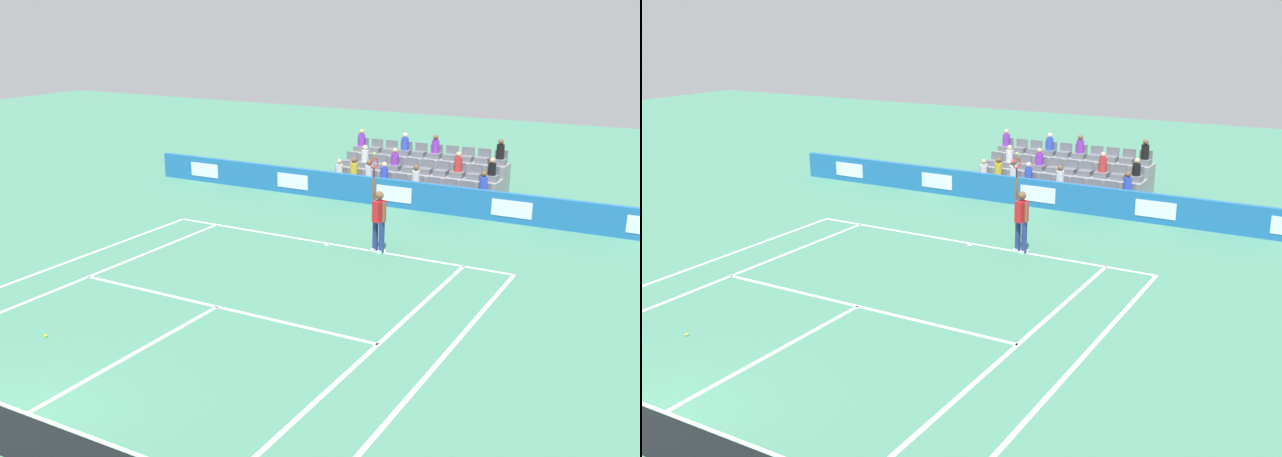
# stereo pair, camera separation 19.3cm
# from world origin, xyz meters

# --- Properties ---
(line_baseline) EXTENTS (10.97, 0.10, 0.01)m
(line_baseline) POSITION_xyz_m (0.00, -11.89, 0.00)
(line_baseline) COLOR white
(line_baseline) RESTS_ON ground
(line_service) EXTENTS (8.23, 0.10, 0.01)m
(line_service) POSITION_xyz_m (0.00, -6.40, 0.00)
(line_service) COLOR white
(line_service) RESTS_ON ground
(line_centre_service) EXTENTS (0.10, 6.40, 0.01)m
(line_centre_service) POSITION_xyz_m (0.00, -3.20, 0.00)
(line_centre_service) COLOR white
(line_centre_service) RESTS_ON ground
(line_singles_sideline_left) EXTENTS (0.10, 11.89, 0.01)m
(line_singles_sideline_left) POSITION_xyz_m (4.12, -5.95, 0.00)
(line_singles_sideline_left) COLOR white
(line_singles_sideline_left) RESTS_ON ground
(line_singles_sideline_right) EXTENTS (0.10, 11.89, 0.01)m
(line_singles_sideline_right) POSITION_xyz_m (-4.12, -5.95, 0.00)
(line_singles_sideline_right) COLOR white
(line_singles_sideline_right) RESTS_ON ground
(line_doubles_sideline_left) EXTENTS (0.10, 11.89, 0.01)m
(line_doubles_sideline_left) POSITION_xyz_m (5.49, -5.95, 0.00)
(line_doubles_sideline_left) COLOR white
(line_doubles_sideline_left) RESTS_ON ground
(line_doubles_sideline_right) EXTENTS (0.10, 11.89, 0.01)m
(line_doubles_sideline_right) POSITION_xyz_m (-5.49, -5.95, 0.00)
(line_doubles_sideline_right) COLOR white
(line_doubles_sideline_right) RESTS_ON ground
(line_centre_mark) EXTENTS (0.10, 0.20, 0.01)m
(line_centre_mark) POSITION_xyz_m (0.00, -11.79, 0.00)
(line_centre_mark) COLOR white
(line_centre_mark) RESTS_ON ground
(sponsor_barrier) EXTENTS (20.61, 0.22, 0.98)m
(sponsor_barrier) POSITION_xyz_m (0.00, -16.74, 0.49)
(sponsor_barrier) COLOR #1E66AD
(sponsor_barrier) RESTS_ON ground
(tennis_player) EXTENTS (0.51, 0.42, 2.85)m
(tennis_player) POSITION_xyz_m (-1.57, -11.92, 0.99)
(tennis_player) COLOR navy
(tennis_player) RESTS_ON ground
(stadium_stand) EXTENTS (6.20, 2.85, 2.19)m
(stadium_stand) POSITION_xyz_m (0.01, -19.05, 0.56)
(stadium_stand) COLOR gray
(stadium_stand) RESTS_ON ground
(loose_tennis_ball) EXTENTS (0.07, 0.07, 0.07)m
(loose_tennis_ball) POSITION_xyz_m (2.16, -3.32, 0.03)
(loose_tennis_ball) COLOR #D1E533
(loose_tennis_ball) RESTS_ON ground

